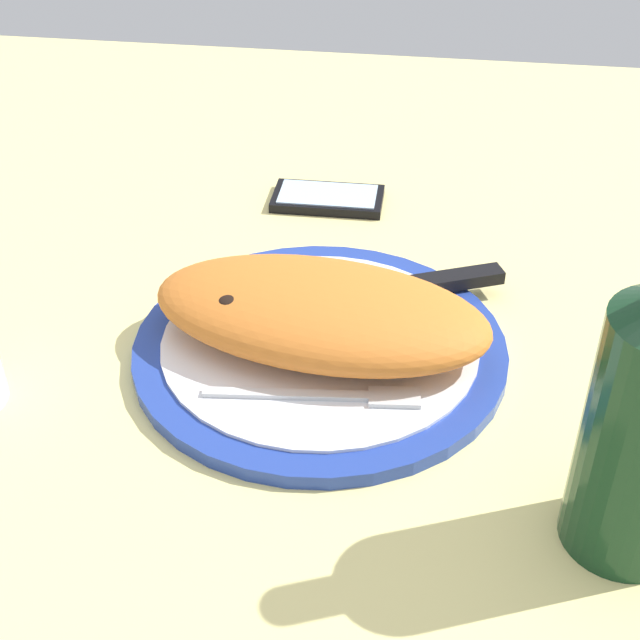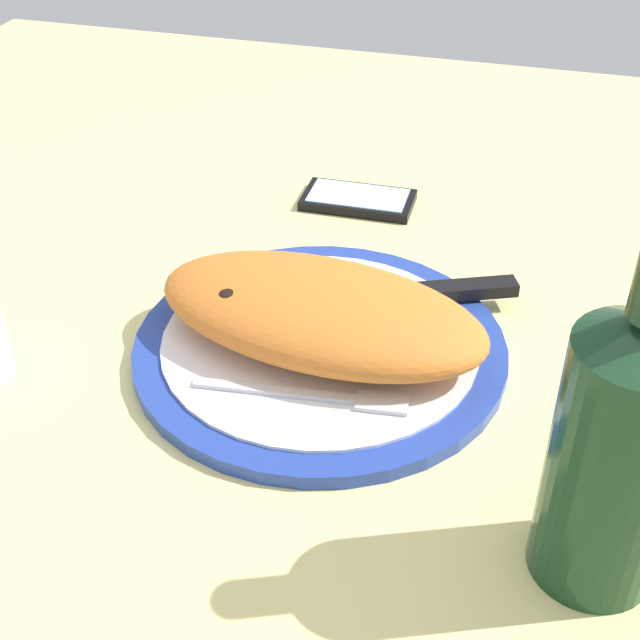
# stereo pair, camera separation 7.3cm
# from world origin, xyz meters

# --- Properties ---
(ground_plane) EXTENTS (1.50, 1.50, 0.03)m
(ground_plane) POSITION_xyz_m (0.00, 0.00, -0.01)
(ground_plane) COLOR #E5D684
(plate) EXTENTS (0.31, 0.31, 0.02)m
(plate) POSITION_xyz_m (0.00, 0.00, 0.01)
(plate) COLOR #233D99
(plate) RESTS_ON ground_plane
(calzone) EXTENTS (0.30, 0.18, 0.06)m
(calzone) POSITION_xyz_m (0.00, -0.00, 0.04)
(calzone) COLOR orange
(calzone) RESTS_ON plate
(fork) EXTENTS (0.17, 0.03, 0.00)m
(fork) POSITION_xyz_m (0.02, -0.07, 0.02)
(fork) COLOR silver
(fork) RESTS_ON plate
(knife) EXTENTS (0.22, 0.11, 0.01)m
(knife) POSITION_xyz_m (0.08, 0.09, 0.02)
(knife) COLOR silver
(knife) RESTS_ON plate
(smartphone) EXTENTS (0.12, 0.07, 0.01)m
(smartphone) POSITION_xyz_m (-0.03, 0.27, 0.01)
(smartphone) COLOR black
(smartphone) RESTS_ON ground_plane
(wine_bottle) EXTENTS (0.08, 0.08, 0.26)m
(wine_bottle) POSITION_xyz_m (0.23, -0.17, 0.10)
(wine_bottle) COLOR #14381E
(wine_bottle) RESTS_ON ground_plane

